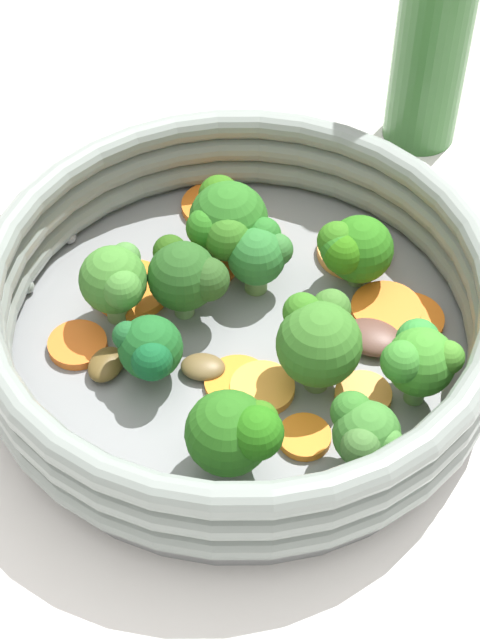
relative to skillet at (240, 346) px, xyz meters
name	(u,v)px	position (x,y,z in m)	size (l,w,h in m)	color
ground_plane	(240,354)	(0.00, 0.00, -0.01)	(4.00, 4.00, 0.00)	white
skillet	(240,346)	(0.00, 0.00, 0.00)	(0.27, 0.27, 0.02)	gray
skillet_rim_wall	(240,305)	(0.00, 0.00, 0.03)	(0.29, 0.29, 0.05)	gray
skillet_rivet_left	(69,237)	(0.01, -0.13, 0.01)	(0.01, 0.01, 0.01)	gray
skillet_rivet_right	(27,286)	(0.05, -0.12, 0.01)	(0.01, 0.01, 0.01)	gray
carrot_slice_0	(78,345)	(0.06, -0.07, 0.01)	(0.03, 0.03, 0.01)	orange
carrot_slice_1	(355,251)	(-0.10, 0.01, 0.01)	(0.05, 0.05, 0.01)	#EC8F40
carrot_slice_2	(363,395)	(-0.01, 0.08, 0.01)	(0.03, 0.03, 0.01)	#F99642
carrot_slice_3	(262,388)	(0.02, 0.03, 0.01)	(0.04, 0.04, 0.00)	orange
carrot_slice_4	(238,383)	(0.03, 0.02, 0.01)	(0.04, 0.04, 0.00)	orange
carrot_slice_5	(131,290)	(0.01, -0.07, 0.01)	(0.05, 0.05, 0.01)	orange
carrot_slice_6	(206,265)	(-0.03, -0.05, 0.01)	(0.04, 0.04, 0.00)	orange
carrot_slice_7	(305,437)	(0.03, 0.07, 0.01)	(0.03, 0.03, 0.00)	orange
carrot_slice_8	(427,364)	(-0.05, 0.09, 0.01)	(0.03, 0.03, 0.00)	#F99740
carrot_slice_9	(409,320)	(-0.07, 0.07, 0.01)	(0.04, 0.04, 0.01)	orange
carrot_slice_10	(111,273)	(0.01, -0.09, 0.01)	(0.03, 0.03, 0.00)	orange
carrot_slice_11	(251,237)	(-0.07, -0.04, 0.01)	(0.03, 0.03, 0.01)	orange
carrot_slice_12	(386,310)	(-0.07, 0.05, 0.01)	(0.04, 0.04, 0.01)	orange
carrot_slice_13	(214,206)	(-0.07, -0.08, 0.01)	(0.04, 0.04, 0.00)	orange
broccoli_floret_0	(149,349)	(0.05, -0.02, 0.03)	(0.04, 0.04, 0.04)	#638F53
broccoli_floret_1	(352,249)	(-0.07, 0.02, 0.04)	(0.05, 0.04, 0.05)	#6B894D
broccoli_floret_2	(365,435)	(0.03, 0.10, 0.04)	(0.04, 0.04, 0.05)	#8AAC6B
broccoli_floret_3	(185,276)	(0.00, -0.04, 0.04)	(0.04, 0.05, 0.05)	#6F9960
broccoli_floret_4	(419,359)	(-0.03, 0.10, 0.04)	(0.05, 0.04, 0.05)	#71A45B
broccoli_floret_5	(235,432)	(0.07, 0.05, 0.04)	(0.04, 0.05, 0.05)	#85A95D
broccoli_floret_6	(115,281)	(0.03, -0.06, 0.04)	(0.04, 0.04, 0.05)	#7CA25A
broccoli_floret_7	(323,336)	(-0.01, 0.05, 0.04)	(0.05, 0.05, 0.06)	#6C8450
broccoli_floret_8	(260,253)	(-0.04, -0.02, 0.03)	(0.04, 0.03, 0.04)	#698E4D
broccoli_floret_9	(226,222)	(-0.04, -0.05, 0.04)	(0.05, 0.05, 0.05)	#609351
mushroom_piece_0	(372,337)	(-0.04, 0.06, 0.01)	(0.04, 0.03, 0.01)	brown
mushroom_piece_1	(106,364)	(0.07, -0.04, 0.01)	(0.03, 0.02, 0.01)	brown
mushroom_piece_2	(207,369)	(0.03, 0.00, 0.01)	(0.02, 0.02, 0.01)	brown
oil_bottle	(437,12)	(-0.24, -0.03, 0.09)	(0.05, 0.05, 0.24)	#2D5B28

